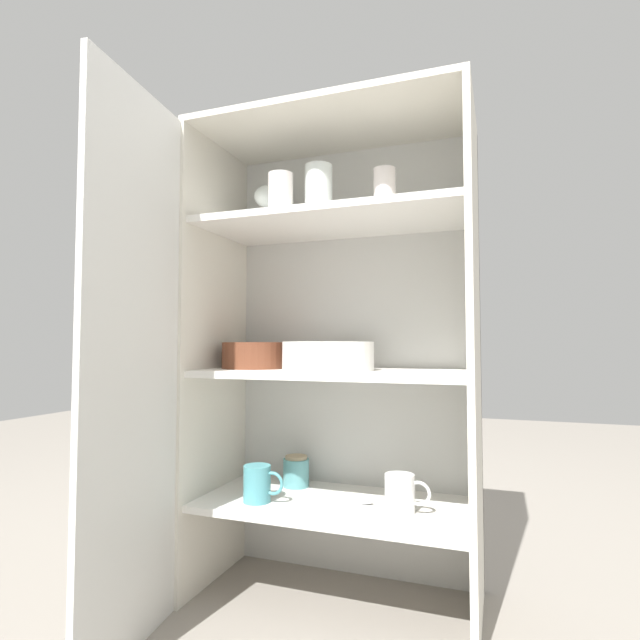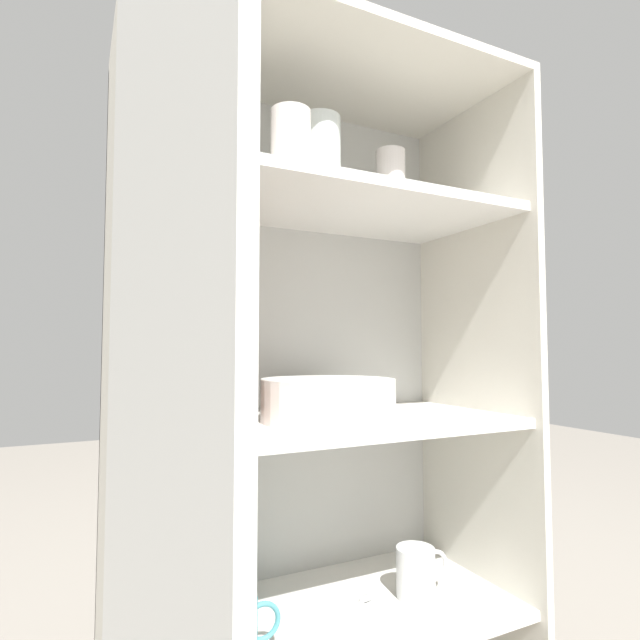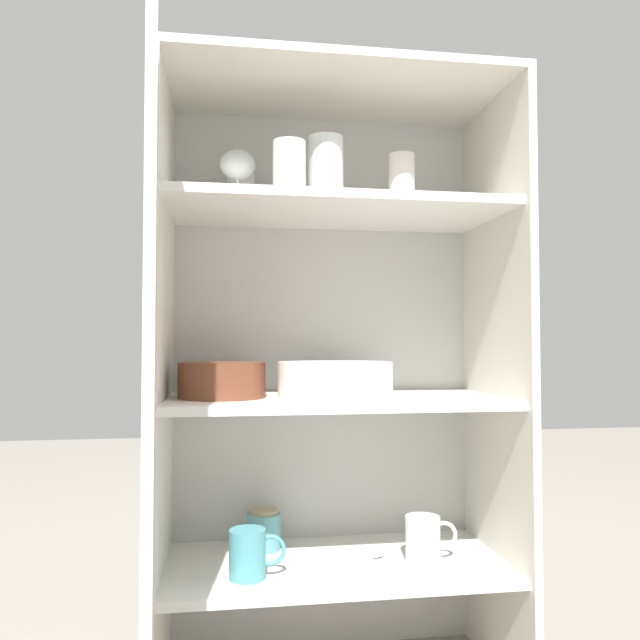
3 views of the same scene
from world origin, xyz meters
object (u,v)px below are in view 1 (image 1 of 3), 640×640
plate_stack_white (328,356)px  mixing_bowl_large (254,354)px  coffee_mug_primary (401,493)px  storage_jar (296,471)px

plate_stack_white → mixing_bowl_large: 0.25m
mixing_bowl_large → coffee_mug_primary: size_ratio=1.61×
plate_stack_white → coffee_mug_primary: (0.20, -0.00, -0.36)m
mixing_bowl_large → coffee_mug_primary: bearing=-4.8°
mixing_bowl_large → storage_jar: size_ratio=2.07×
coffee_mug_primary → storage_jar: 0.38m
coffee_mug_primary → storage_jar: size_ratio=1.28×
plate_stack_white → mixing_bowl_large: size_ratio=1.32×
mixing_bowl_large → storage_jar: bearing=43.3°
plate_stack_white → mixing_bowl_large: (-0.25, 0.04, 0.00)m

